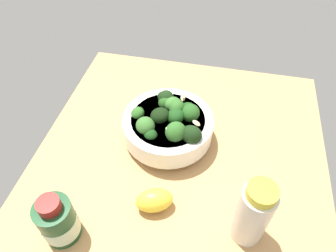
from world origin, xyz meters
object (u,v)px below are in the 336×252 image
at_px(lemon_wedge, 154,200).
at_px(bottle_short, 58,221).
at_px(bowl_of_broccoli, 169,124).
at_px(bottle_tall, 253,214).

distance_m(lemon_wedge, bottle_short, 0.17).
distance_m(bowl_of_broccoli, bottle_tall, 0.26).
bearing_deg(bottle_tall, lemon_wedge, -4.99).
distance_m(bowl_of_broccoli, bottle_short, 0.29).
bearing_deg(bowl_of_broccoli, lemon_wedge, 93.01).
bearing_deg(bottle_short, bowl_of_broccoli, -118.28).
bearing_deg(bottle_short, lemon_wedge, -150.52).
bearing_deg(lemon_wedge, bowl_of_broccoli, -86.99).
relative_size(lemon_wedge, bottle_short, 0.64).
xyz_separation_m(bottle_tall, bottle_short, (0.32, 0.07, -0.03)).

